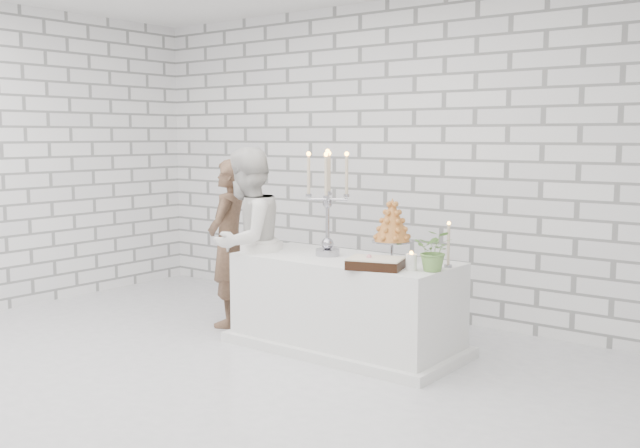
# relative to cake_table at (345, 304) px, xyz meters

# --- Properties ---
(ground) EXTENTS (6.00, 5.00, 0.01)m
(ground) POSITION_rel_cake_table_xyz_m (-0.47, -1.18, -0.38)
(ground) COLOR silver
(ground) RESTS_ON ground
(wall_back) EXTENTS (6.00, 0.01, 3.00)m
(wall_back) POSITION_rel_cake_table_xyz_m (-0.47, 1.32, 1.12)
(wall_back) COLOR white
(wall_back) RESTS_ON ground
(cake_table) EXTENTS (1.80, 0.80, 0.75)m
(cake_table) POSITION_rel_cake_table_xyz_m (0.00, 0.00, 0.00)
(cake_table) COLOR white
(cake_table) RESTS_ON ground
(groom) EXTENTS (0.54, 0.65, 1.51)m
(groom) POSITION_rel_cake_table_xyz_m (-1.28, -0.02, 0.38)
(groom) COLOR #50392B
(groom) RESTS_ON ground
(bride) EXTENTS (0.72, 0.87, 1.63)m
(bride) POSITION_rel_cake_table_xyz_m (-0.92, -0.18, 0.44)
(bride) COLOR silver
(bride) RESTS_ON ground
(candelabra) EXTENTS (0.42, 0.42, 0.87)m
(candelabra) POSITION_rel_cake_table_xyz_m (-0.18, 0.00, 0.81)
(candelabra) COLOR #95949E
(candelabra) RESTS_ON cake_table
(croquembouche) EXTENTS (0.35, 0.35, 0.49)m
(croquembouche) POSITION_rel_cake_table_xyz_m (0.35, 0.14, 0.62)
(croquembouche) COLOR #93511D
(croquembouche) RESTS_ON cake_table
(chocolate_cake) EXTENTS (0.46, 0.39, 0.08)m
(chocolate_cake) POSITION_rel_cake_table_xyz_m (0.45, -0.25, 0.42)
(chocolate_cake) COLOR black
(chocolate_cake) RESTS_ON cake_table
(pillar_candle) EXTENTS (0.09, 0.09, 0.12)m
(pillar_candle) POSITION_rel_cake_table_xyz_m (0.70, -0.15, 0.44)
(pillar_candle) COLOR white
(pillar_candle) RESTS_ON cake_table
(extra_taper) EXTENTS (0.06, 0.06, 0.32)m
(extra_taper) POSITION_rel_cake_table_xyz_m (0.85, 0.12, 0.54)
(extra_taper) COLOR #C5B397
(extra_taper) RESTS_ON cake_table
(flowers) EXTENTS (0.33, 0.31, 0.30)m
(flowers) POSITION_rel_cake_table_xyz_m (0.84, -0.08, 0.53)
(flowers) COLOR #3E7F35
(flowers) RESTS_ON cake_table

